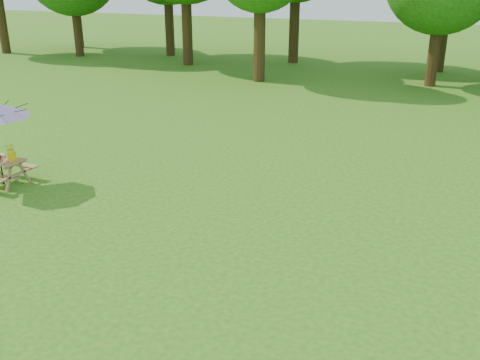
% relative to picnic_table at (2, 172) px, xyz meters
% --- Properties ---
extents(ground, '(120.00, 120.00, 0.00)m').
position_rel_picnic_table_xyz_m(ground, '(4.76, -4.44, -0.33)').
color(ground, '#206914').
rests_on(ground, ground).
extents(picnic_table, '(1.20, 1.32, 0.67)m').
position_rel_picnic_table_xyz_m(picnic_table, '(0.00, 0.00, 0.00)').
color(picnic_table, '#A9734C').
rests_on(picnic_table, ground).
extents(flower_bucket, '(0.30, 0.27, 0.47)m').
position_rel_picnic_table_xyz_m(flower_bucket, '(0.37, 0.05, 0.59)').
color(flower_bucket, yellow).
rests_on(flower_bucket, picnic_table).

